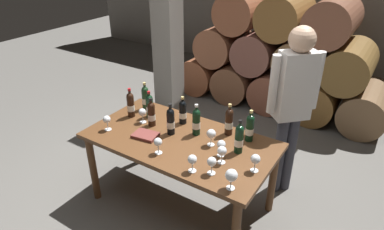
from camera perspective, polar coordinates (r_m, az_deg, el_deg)
ground_plane at (r=3.48m, az=-1.84°, el=-14.65°), size 14.00×14.00×0.00m
barrel_stack at (r=5.17m, az=14.73°, el=9.16°), size 3.12×0.90×1.69m
stone_pillar at (r=4.73m, az=-4.23°, el=15.16°), size 0.32×0.32×2.60m
dining_table at (r=3.07m, az=-2.03°, el=-5.47°), size 1.70×0.90×0.76m
wine_bottle_0 at (r=3.04m, az=6.30°, el=-1.08°), size 0.07×0.07×0.31m
wine_bottle_1 at (r=3.18m, az=-6.91°, el=0.21°), size 0.07×0.07×0.28m
wine_bottle_2 at (r=3.50m, az=-7.93°, el=2.94°), size 0.07×0.07×0.30m
wine_bottle_3 at (r=3.20m, az=-1.59°, el=0.55°), size 0.07×0.07×0.28m
wine_bottle_4 at (r=3.02m, az=0.74°, el=-1.12°), size 0.07×0.07×0.30m
wine_bottle_5 at (r=3.03m, az=-3.65°, el=-1.03°), size 0.07×0.07×0.30m
wine_bottle_6 at (r=2.80m, az=7.99°, el=-3.99°), size 0.07×0.07×0.31m
wine_bottle_7 at (r=2.97m, az=9.79°, el=-2.12°), size 0.07×0.07×0.30m
wine_bottle_8 at (r=3.34m, az=-7.22°, el=1.58°), size 0.07×0.07×0.28m
wine_bottle_9 at (r=3.37m, az=-10.38°, el=1.77°), size 0.07×0.07×0.30m
wine_glass_0 at (r=2.87m, az=3.28°, el=-3.27°), size 0.08×0.08×0.15m
wine_glass_1 at (r=2.42m, az=6.71°, el=-10.19°), size 0.09×0.09×0.16m
wine_glass_2 at (r=2.55m, az=3.36°, el=-8.02°), size 0.07×0.07×0.15m
wine_glass_3 at (r=2.67m, az=5.12°, el=-6.18°), size 0.08×0.08×0.15m
wine_glass_4 at (r=3.19m, az=-14.28°, el=-0.83°), size 0.07×0.07×0.15m
wine_glass_5 at (r=2.75m, az=5.00°, el=-5.11°), size 0.07×0.07×0.15m
wine_glass_6 at (r=3.25m, az=-8.44°, el=0.38°), size 0.07×0.07×0.15m
wine_glass_7 at (r=2.78m, az=-5.80°, el=-4.70°), size 0.07×0.07×0.15m
wine_glass_8 at (r=2.57m, az=0.05°, el=-7.65°), size 0.07×0.07×0.15m
wine_glass_9 at (r=2.61m, az=10.72°, el=-7.45°), size 0.08×0.08×0.15m
tasting_notebook at (r=3.07m, az=-7.91°, el=-3.41°), size 0.24×0.19×0.03m
sommelier_presenting at (r=3.21m, az=16.75°, el=2.61°), size 0.37×0.37×1.72m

